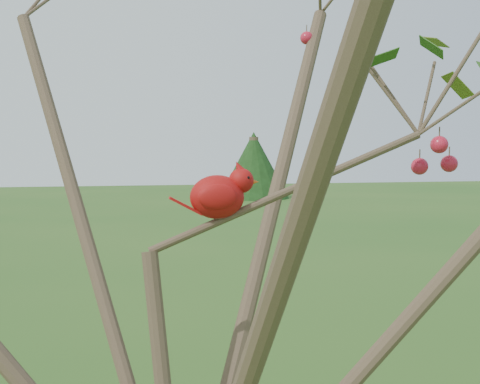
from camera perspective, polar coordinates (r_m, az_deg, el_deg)
The scene contains 3 objects.
crabapple_tree at distance 1.16m, azimuth -4.36°, elevation 1.89°, with size 2.35×2.05×2.95m.
cardinal at distance 1.29m, azimuth -1.90°, elevation -0.24°, with size 0.20×0.10×0.14m.
distant_trees at distance 24.70m, azimuth -14.98°, elevation 1.75°, with size 42.12×10.56×3.20m.
Camera 1 is at (-0.17, -1.17, 2.16)m, focal length 45.00 mm.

